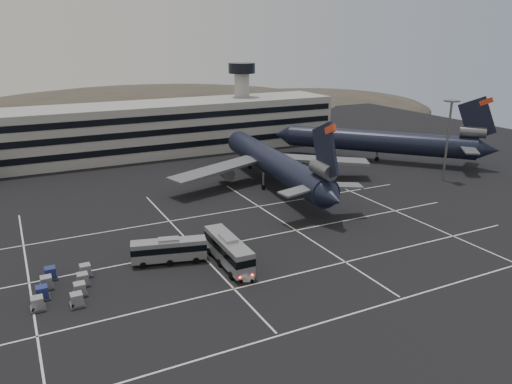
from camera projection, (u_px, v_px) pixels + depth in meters
ground at (243, 252)px, 76.73m from camera, size 260.00×260.00×0.00m
lane_markings at (246, 249)px, 77.75m from camera, size 90.00×55.62×0.01m
terminal at (119, 132)px, 133.90m from camera, size 125.00×26.00×24.00m
hills at (122, 133)px, 232.74m from camera, size 352.00×180.00×44.00m
lightpole_right at (449, 130)px, 110.90m from camera, size 2.40×2.40×18.28m
trijet_main at (275, 163)px, 108.61m from camera, size 47.18×57.69×18.08m
trijet_far at (382, 141)px, 130.22m from camera, size 42.88×46.39×18.08m
bus_near at (228, 249)px, 71.89m from camera, size 3.48×12.65×4.43m
bus_far at (169, 249)px, 72.67m from camera, size 11.13×5.16×3.83m
tug_b at (247, 277)px, 67.60m from camera, size 2.40×2.03×1.33m
uld_cluster at (63, 286)px, 64.73m from camera, size 8.83×11.55×1.69m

